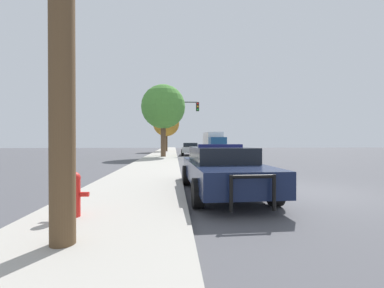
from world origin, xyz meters
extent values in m
plane|color=#4F4F54|center=(0.00, 0.00, 0.00)|extent=(110.00, 110.00, 0.00)
cube|color=#ADA89E|center=(-5.10, 0.00, 0.07)|extent=(3.00, 110.00, 0.13)
cube|color=#141E3D|center=(-2.51, -0.03, 0.62)|extent=(2.02, 5.02, 0.57)
cube|color=black|center=(-2.52, 0.22, 1.11)|extent=(1.68, 2.63, 0.43)
cylinder|color=black|center=(-1.55, -1.53, 0.34)|extent=(0.26, 0.68, 0.67)
cylinder|color=black|center=(-3.36, -1.60, 0.34)|extent=(0.26, 0.68, 0.67)
cylinder|color=black|center=(-1.67, 1.54, 0.34)|extent=(0.26, 0.68, 0.67)
cylinder|color=black|center=(-3.47, 1.47, 0.34)|extent=(0.26, 0.68, 0.67)
cylinder|color=black|center=(-2.00, -2.61, 0.53)|extent=(0.07, 0.07, 0.69)
cylinder|color=black|center=(-2.83, -2.64, 0.53)|extent=(0.07, 0.07, 0.69)
cylinder|color=black|center=(-2.42, -2.62, 0.84)|extent=(0.88, 0.10, 0.07)
cube|color=navy|center=(-2.52, 0.22, 1.37)|extent=(1.33, 0.25, 0.09)
cube|color=navy|center=(-1.59, 0.01, 0.65)|extent=(0.14, 3.56, 0.16)
cylinder|color=red|center=(-5.70, -2.53, 0.47)|extent=(0.22, 0.22, 0.67)
sphere|color=red|center=(-5.70, -2.53, 0.83)|extent=(0.23, 0.23, 0.23)
cylinder|color=red|center=(-5.89, -2.53, 0.53)|extent=(0.15, 0.09, 0.09)
cylinder|color=red|center=(-5.51, -2.53, 0.53)|extent=(0.15, 0.09, 0.09)
cylinder|color=#424247|center=(-5.01, 18.57, 2.88)|extent=(0.16, 0.16, 5.51)
cylinder|color=#424247|center=(-3.27, 18.57, 5.49)|extent=(3.49, 0.11, 0.11)
cube|color=black|center=(-1.52, 18.57, 5.04)|extent=(0.30, 0.24, 0.90)
sphere|color=red|center=(-1.52, 18.44, 5.34)|extent=(0.20, 0.20, 0.20)
sphere|color=orange|center=(-1.52, 18.44, 5.04)|extent=(0.20, 0.20, 0.20)
sphere|color=green|center=(-1.52, 18.44, 4.74)|extent=(0.20, 0.20, 0.20)
cube|color=#B7B7BC|center=(-2.11, 20.97, 0.64)|extent=(1.98, 4.75, 0.58)
cube|color=black|center=(-2.12, 20.74, 1.15)|extent=(1.62, 2.50, 0.43)
cylinder|color=black|center=(-2.87, 22.46, 0.35)|extent=(0.28, 0.71, 0.70)
cylinder|color=black|center=(-1.18, 22.37, 0.35)|extent=(0.28, 0.71, 0.70)
cylinder|color=black|center=(-3.03, 19.57, 0.35)|extent=(0.28, 0.71, 0.70)
cylinder|color=black|center=(-1.34, 19.48, 0.35)|extent=(0.28, 0.71, 0.70)
cube|color=navy|center=(2.47, 30.03, 1.32)|extent=(2.48, 2.07, 1.68)
cube|color=white|center=(2.27, 33.48, 1.73)|extent=(2.66, 5.10, 2.49)
cylinder|color=black|center=(3.62, 30.29, 0.48)|extent=(0.34, 0.98, 0.96)
cylinder|color=black|center=(1.30, 30.15, 0.48)|extent=(0.34, 0.98, 0.96)
cylinder|color=black|center=(3.38, 34.48, 0.48)|extent=(0.34, 0.98, 0.96)
cylinder|color=black|center=(1.06, 34.34, 0.48)|extent=(0.34, 0.98, 0.96)
cylinder|color=#4C3823|center=(-5.04, 29.73, 1.62)|extent=(0.40, 0.40, 2.99)
sphere|color=#B77F28|center=(-5.04, 29.73, 4.16)|extent=(3.78, 3.78, 3.78)
cylinder|color=brown|center=(-4.88, 16.32, 1.86)|extent=(0.46, 0.46, 3.47)
sphere|color=#4C8E38|center=(-4.88, 16.32, 4.70)|extent=(4.03, 4.03, 4.03)
camera|label=1|loc=(-3.88, -7.32, 1.49)|focal=24.00mm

